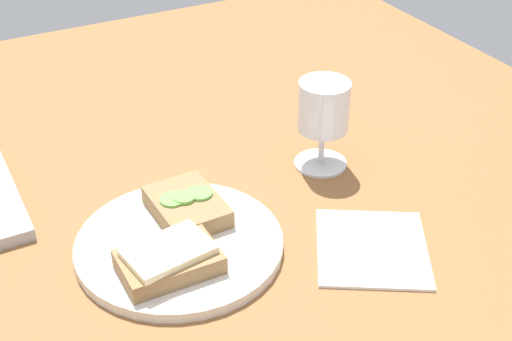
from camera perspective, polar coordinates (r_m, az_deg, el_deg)
The scene contains 6 objects.
wooden_table at distance 87.98cm, azimuth -6.11°, elevation -5.61°, with size 140.00×140.00×3.00cm, color brown.
plate at distance 83.95cm, azimuth -6.15°, elevation -5.92°, with size 24.25×24.25×1.32cm, color silver.
sandwich_with_cheese at distance 78.83cm, azimuth -6.97°, elevation -7.06°, with size 10.80×7.43×3.01cm.
sandwich_with_cucumber at distance 86.76cm, azimuth -5.55°, elevation -2.85°, with size 7.88×10.54×2.76cm.
wine_glass at distance 94.86cm, azimuth 5.43°, elevation 4.82°, with size 7.26×7.26×12.56cm.
napkin at distance 84.82cm, azimuth 9.26°, elevation -6.14°, with size 12.74×14.01×0.40cm, color white.
Camera 1 is at (-23.71, -64.60, 56.33)cm, focal length 50.00 mm.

